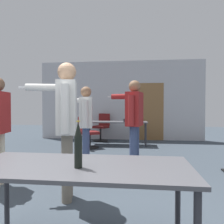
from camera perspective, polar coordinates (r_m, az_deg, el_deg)
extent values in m
cube|color=#BCBCC1|center=(8.02, 2.19, 3.04)|extent=(5.96, 0.10, 2.87)
cube|color=olive|center=(7.95, 10.09, 0.09)|extent=(0.90, 0.02, 2.05)
cube|color=#4C4C51|center=(1.84, -8.65, -13.90)|extent=(1.80, 0.78, 0.03)
cylinder|color=#2D2D33|center=(2.57, -25.81, -18.11)|extent=(0.05, 0.05, 0.71)
cylinder|color=#2D2D33|center=(2.24, 16.80, -21.02)|extent=(0.05, 0.05, 0.71)
cube|color=#4C4C51|center=(6.88, 1.10, -2.61)|extent=(1.95, 0.67, 0.03)
cylinder|color=#2D2D33|center=(6.80, -6.88, -5.80)|extent=(0.05, 0.05, 0.71)
cylinder|color=#2D2D33|center=(6.61, 8.83, -6.01)|extent=(0.05, 0.05, 0.71)
cylinder|color=#2D2D33|center=(7.33, -5.87, -5.27)|extent=(0.05, 0.05, 0.71)
cylinder|color=#2D2D33|center=(7.16, 8.67, -5.44)|extent=(0.05, 0.05, 0.71)
cylinder|color=slate|center=(2.89, -11.75, -14.22)|extent=(0.13, 0.13, 0.86)
cylinder|color=slate|center=(3.06, -11.42, -13.34)|extent=(0.13, 0.13, 0.86)
cube|color=silver|center=(2.87, -11.66, 1.17)|extent=(0.32, 0.46, 0.68)
sphere|color=tan|center=(2.91, -11.70, 10.21)|extent=(0.24, 0.24, 0.24)
cylinder|color=silver|center=(2.61, -12.19, 0.82)|extent=(0.10, 0.10, 0.58)
cylinder|color=silver|center=(3.18, -16.51, 6.16)|extent=(0.59, 0.23, 0.10)
cube|color=white|center=(3.25, -22.13, 6.01)|extent=(0.13, 0.06, 0.03)
cylinder|color=beige|center=(3.89, -27.09, -10.71)|extent=(0.13, 0.13, 0.80)
cylinder|color=#3D4C75|center=(4.46, -6.85, -9.14)|extent=(0.14, 0.14, 0.78)
cylinder|color=#3D4C75|center=(4.64, -6.72, -8.71)|extent=(0.14, 0.14, 0.78)
cube|color=silver|center=(4.48, -6.81, -0.08)|extent=(0.33, 0.48, 0.62)
sphere|color=#936B4C|center=(4.48, -6.83, 5.24)|extent=(0.22, 0.22, 0.22)
cylinder|color=silver|center=(4.20, -7.01, -0.49)|extent=(0.11, 0.11, 0.53)
cylinder|color=silver|center=(4.77, -9.84, 2.93)|extent=(0.54, 0.20, 0.11)
cube|color=white|center=(4.81, -13.36, 2.90)|extent=(0.12, 0.06, 0.03)
cylinder|color=#3D4C75|center=(4.26, 5.58, -9.29)|extent=(0.14, 0.14, 0.83)
cylinder|color=#3D4C75|center=(4.45, 6.16, -8.83)|extent=(0.14, 0.14, 0.83)
cube|color=maroon|center=(4.28, 5.90, 0.79)|extent=(0.36, 0.51, 0.66)
sphere|color=#936B4C|center=(4.30, 5.92, 6.70)|extent=(0.23, 0.23, 0.23)
cylinder|color=maroon|center=(4.00, 4.97, 0.41)|extent=(0.11, 0.11, 0.57)
cylinder|color=maroon|center=(4.64, 3.29, 4.06)|extent=(0.58, 0.23, 0.11)
cube|color=white|center=(4.73, -0.38, 4.01)|extent=(0.12, 0.06, 0.03)
cylinder|color=black|center=(6.49, -5.84, -9.17)|extent=(0.52, 0.52, 0.03)
cylinder|color=black|center=(6.45, -5.84, -7.41)|extent=(0.06, 0.06, 0.38)
cube|color=maroon|center=(6.42, -5.85, -5.40)|extent=(0.63, 0.63, 0.08)
cube|color=maroon|center=(6.31, -8.08, -3.24)|extent=(0.28, 0.40, 0.42)
cylinder|color=black|center=(7.72, -3.03, -7.46)|extent=(0.52, 0.52, 0.03)
cylinder|color=black|center=(7.69, -3.03, -5.78)|extent=(0.06, 0.06, 0.43)
cube|color=maroon|center=(7.66, -3.03, -3.90)|extent=(0.60, 0.60, 0.08)
cube|color=maroon|center=(7.86, -2.02, -1.94)|extent=(0.43, 0.22, 0.42)
cylinder|color=black|center=(1.72, -8.81, -10.27)|extent=(0.06, 0.06, 0.24)
cone|color=black|center=(1.69, -8.83, -4.39)|extent=(0.06, 0.06, 0.11)
cylinder|color=gold|center=(1.69, -8.84, -2.39)|extent=(0.03, 0.03, 0.01)
cylinder|color=#232328|center=(6.70, 3.35, -2.20)|extent=(0.08, 0.08, 0.09)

